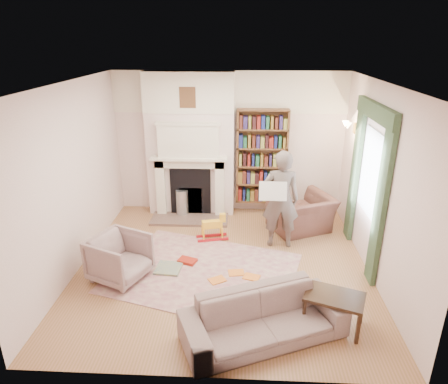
# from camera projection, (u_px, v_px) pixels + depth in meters

# --- Properties ---
(floor) EXTENTS (4.50, 4.50, 0.00)m
(floor) POSITION_uv_depth(u_px,v_px,m) (223.00, 265.00, 6.34)
(floor) COLOR olive
(floor) RESTS_ON ground
(ceiling) EXTENTS (4.50, 4.50, 0.00)m
(ceiling) POSITION_uv_depth(u_px,v_px,m) (223.00, 84.00, 5.32)
(ceiling) COLOR white
(ceiling) RESTS_ON wall_back
(wall_back) EXTENTS (4.50, 0.00, 4.50)m
(wall_back) POSITION_uv_depth(u_px,v_px,m) (229.00, 144.00, 7.92)
(wall_back) COLOR white
(wall_back) RESTS_ON floor
(wall_front) EXTENTS (4.50, 0.00, 4.50)m
(wall_front) POSITION_uv_depth(u_px,v_px,m) (210.00, 264.00, 3.73)
(wall_front) COLOR white
(wall_front) RESTS_ON floor
(wall_left) EXTENTS (0.00, 4.50, 4.50)m
(wall_left) POSITION_uv_depth(u_px,v_px,m) (72.00, 180.00, 5.94)
(wall_left) COLOR white
(wall_left) RESTS_ON floor
(wall_right) EXTENTS (0.00, 4.50, 4.50)m
(wall_right) POSITION_uv_depth(u_px,v_px,m) (380.00, 185.00, 5.72)
(wall_right) COLOR white
(wall_right) RESTS_ON floor
(fireplace) EXTENTS (1.70, 0.58, 2.80)m
(fireplace) POSITION_uv_depth(u_px,v_px,m) (190.00, 146.00, 7.77)
(fireplace) COLOR white
(fireplace) RESTS_ON floor
(bookcase) EXTENTS (1.00, 0.24, 1.85)m
(bookcase) POSITION_uv_depth(u_px,v_px,m) (262.00, 157.00, 7.85)
(bookcase) COLOR brown
(bookcase) RESTS_ON floor
(window) EXTENTS (0.02, 0.90, 1.30)m
(window) POSITION_uv_depth(u_px,v_px,m) (371.00, 173.00, 6.07)
(window) COLOR silver
(window) RESTS_ON wall_right
(curtain_left) EXTENTS (0.07, 0.32, 2.40)m
(curtain_left) POSITION_uv_depth(u_px,v_px,m) (381.00, 206.00, 5.52)
(curtain_left) COLOR #344C31
(curtain_left) RESTS_ON floor
(curtain_right) EXTENTS (0.07, 0.32, 2.40)m
(curtain_right) POSITION_uv_depth(u_px,v_px,m) (355.00, 174.00, 6.82)
(curtain_right) COLOR #344C31
(curtain_right) RESTS_ON floor
(pelmet) EXTENTS (0.09, 1.70, 0.24)m
(pelmet) POSITION_uv_depth(u_px,v_px,m) (376.00, 112.00, 5.74)
(pelmet) COLOR #344C31
(pelmet) RESTS_ON wall_right
(wall_sconce) EXTENTS (0.20, 0.24, 0.24)m
(wall_sconce) POSITION_uv_depth(u_px,v_px,m) (344.00, 128.00, 6.94)
(wall_sconce) COLOR gold
(wall_sconce) RESTS_ON wall_right
(rug) EXTENTS (3.16, 2.74, 0.01)m
(rug) POSITION_uv_depth(u_px,v_px,m) (204.00, 272.00, 6.13)
(rug) COLOR beige
(rug) RESTS_ON floor
(armchair_reading) EXTENTS (1.33, 1.26, 0.68)m
(armchair_reading) POSITION_uv_depth(u_px,v_px,m) (301.00, 213.00, 7.37)
(armchair_reading) COLOR #442C24
(armchair_reading) RESTS_ON floor
(armchair_left) EXTENTS (0.99, 0.98, 0.69)m
(armchair_left) POSITION_uv_depth(u_px,v_px,m) (120.00, 258.00, 5.88)
(armchair_left) COLOR #A49987
(armchair_left) RESTS_ON floor
(sofa) EXTENTS (2.08, 1.45, 0.57)m
(sofa) POSITION_uv_depth(u_px,v_px,m) (264.00, 318.00, 4.72)
(sofa) COLOR #A09284
(sofa) RESTS_ON floor
(man_reading) EXTENTS (0.62, 0.41, 1.70)m
(man_reading) POSITION_uv_depth(u_px,v_px,m) (281.00, 200.00, 6.65)
(man_reading) COLOR #5B4E48
(man_reading) RESTS_ON floor
(newspaper) EXTENTS (0.45, 0.13, 0.30)m
(newspaper) POSITION_uv_depth(u_px,v_px,m) (273.00, 191.00, 6.39)
(newspaper) COLOR silver
(newspaper) RESTS_ON man_reading
(coffee_table) EXTENTS (0.81, 0.67, 0.45)m
(coffee_table) POSITION_uv_depth(u_px,v_px,m) (333.00, 311.00, 4.93)
(coffee_table) COLOR black
(coffee_table) RESTS_ON floor
(paraffin_heater) EXTENTS (0.31, 0.31, 0.55)m
(paraffin_heater) POSITION_uv_depth(u_px,v_px,m) (182.00, 203.00, 7.99)
(paraffin_heater) COLOR #B0B4B8
(paraffin_heater) RESTS_ON floor
(rocking_horse) EXTENTS (0.59, 0.35, 0.49)m
(rocking_horse) POSITION_uv_depth(u_px,v_px,m) (212.00, 227.00, 7.06)
(rocking_horse) COLOR yellow
(rocking_horse) RESTS_ON rug
(board_game) EXTENTS (0.42, 0.42, 0.03)m
(board_game) POSITION_uv_depth(u_px,v_px,m) (169.00, 268.00, 6.20)
(board_game) COLOR gold
(board_game) RESTS_ON rug
(game_box_lid) EXTENTS (0.33, 0.27, 0.05)m
(game_box_lid) POSITION_uv_depth(u_px,v_px,m) (187.00, 261.00, 6.39)
(game_box_lid) COLOR #9F2012
(game_box_lid) RESTS_ON rug
(comic_annuals) EXTENTS (0.80, 0.46, 0.02)m
(comic_annuals) POSITION_uv_depth(u_px,v_px,m) (235.00, 277.00, 6.00)
(comic_annuals) COLOR red
(comic_annuals) RESTS_ON rug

